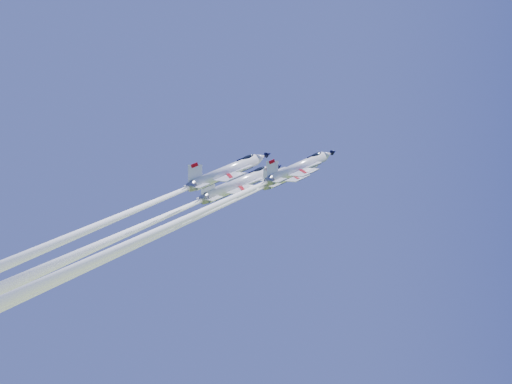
# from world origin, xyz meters

# --- Properties ---
(jet_lead) EXTENTS (34.44, 33.08, 42.67)m
(jet_lead) POSITION_xyz_m (-9.72, -5.21, 85.03)
(jet_lead) COLOR white
(jet_left) EXTENTS (32.03, 29.74, 35.26)m
(jet_left) POSITION_xyz_m (-15.33, -3.67, 85.61)
(jet_left) COLOR white
(jet_right) EXTENTS (34.35, 32.95, 42.33)m
(jet_right) POSITION_xyz_m (-7.84, -15.50, 83.58)
(jet_right) COLOR white
(jet_slot) EXTENTS (32.17, 30.26, 36.30)m
(jet_slot) POSITION_xyz_m (-16.82, -14.56, 84.73)
(jet_slot) COLOR white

